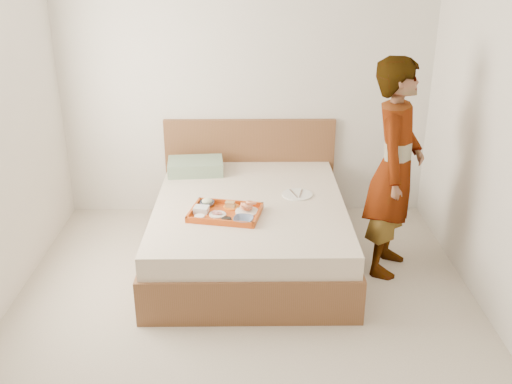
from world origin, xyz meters
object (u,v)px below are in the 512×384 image
object	(u,v)px
tray	(225,212)
bed	(250,229)
person	(395,169)
dinner_plate	(297,194)

from	to	relation	value
tray	bed	bearing A→B (deg)	67.42
bed	person	distance (m)	1.30
dinner_plate	bed	bearing A→B (deg)	-164.29
tray	person	size ratio (longest dim) A/B	0.31
bed	dinner_plate	bearing A→B (deg)	15.71
bed	tray	bearing A→B (deg)	-124.22
bed	dinner_plate	size ratio (longest dim) A/B	7.71
person	tray	bearing A→B (deg)	117.58
tray	person	world-z (taller)	person
tray	dinner_plate	world-z (taller)	tray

